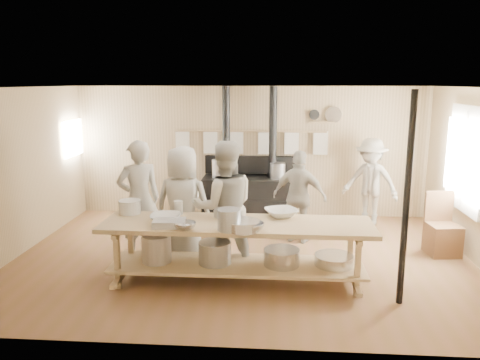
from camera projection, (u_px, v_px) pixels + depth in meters
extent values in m
plane|color=brown|center=(242.00, 258.00, 7.25)|extent=(7.00, 7.00, 0.00)
plane|color=tan|center=(250.00, 152.00, 9.43)|extent=(7.00, 0.00, 7.00)
plane|color=tan|center=(224.00, 227.00, 4.55)|extent=(7.00, 0.00, 7.00)
plane|color=tan|center=(17.00, 173.00, 7.24)|extent=(0.00, 5.00, 5.00)
plane|color=beige|center=(242.00, 87.00, 6.72)|extent=(7.00, 7.00, 0.00)
cube|color=beige|center=(466.00, 159.00, 7.28)|extent=(0.06, 1.35, 1.65)
plane|color=white|center=(464.00, 159.00, 7.28)|extent=(0.00, 1.50, 1.50)
cube|color=beige|center=(463.00, 159.00, 7.29)|extent=(0.02, 0.03, 1.50)
plane|color=white|center=(73.00, 138.00, 9.12)|extent=(0.00, 0.90, 0.90)
cube|color=black|center=(249.00, 198.00, 9.22)|extent=(1.80, 0.70, 0.85)
cube|color=black|center=(249.00, 217.00, 9.29)|extent=(1.90, 0.75, 0.10)
cube|color=black|center=(250.00, 165.00, 9.38)|extent=(1.80, 0.12, 0.35)
cylinder|color=black|center=(226.00, 132.00, 9.03)|extent=(0.15, 0.15, 1.75)
cylinder|color=black|center=(273.00, 133.00, 8.97)|extent=(0.15, 0.15, 1.75)
cylinder|color=#B2B2B7|center=(221.00, 168.00, 9.13)|extent=(0.36, 0.36, 0.34)
cylinder|color=gray|center=(278.00, 171.00, 9.01)|extent=(0.30, 0.30, 0.30)
cylinder|color=tan|center=(250.00, 131.00, 9.24)|extent=(3.00, 0.04, 0.04)
cube|color=white|center=(183.00, 142.00, 9.38)|extent=(0.28, 0.01, 0.46)
cube|color=white|center=(210.00, 142.00, 9.35)|extent=(0.28, 0.01, 0.46)
cube|color=white|center=(237.00, 142.00, 9.31)|extent=(0.28, 0.01, 0.46)
cube|color=white|center=(264.00, 142.00, 9.27)|extent=(0.28, 0.01, 0.46)
cube|color=white|center=(291.00, 143.00, 9.23)|extent=(0.28, 0.01, 0.46)
cube|color=white|center=(319.00, 143.00, 9.19)|extent=(0.28, 0.01, 0.46)
cube|color=tan|center=(322.00, 123.00, 9.12)|extent=(0.50, 0.14, 0.03)
cylinder|color=black|center=(314.00, 115.00, 9.12)|extent=(0.20, 0.04, 0.20)
cylinder|color=silver|center=(333.00, 115.00, 9.10)|extent=(0.32, 0.03, 0.32)
cube|color=tan|center=(237.00, 225.00, 6.21)|extent=(3.60, 0.90, 0.06)
cube|color=tan|center=(237.00, 265.00, 6.32)|extent=(3.40, 0.80, 0.04)
cube|color=tan|center=(237.00, 268.00, 6.34)|extent=(3.30, 0.06, 0.06)
cube|color=tan|center=(117.00, 258.00, 6.11)|extent=(0.07, 0.07, 0.85)
cube|color=tan|center=(131.00, 242.00, 6.69)|extent=(0.07, 0.07, 0.85)
cube|color=tan|center=(358.00, 265.00, 5.88)|extent=(0.07, 0.07, 0.85)
cube|color=tan|center=(350.00, 248.00, 6.47)|extent=(0.07, 0.07, 0.85)
cylinder|color=#B2B2B7|center=(157.00, 248.00, 6.36)|extent=(0.40, 0.40, 0.38)
cylinder|color=gray|center=(215.00, 253.00, 6.31)|extent=(0.44, 0.44, 0.30)
cylinder|color=silver|center=(282.00, 257.00, 6.25)|extent=(0.48, 0.48, 0.22)
cylinder|color=silver|center=(334.00, 261.00, 6.21)|extent=(0.52, 0.52, 0.14)
cylinder|color=black|center=(407.00, 201.00, 5.52)|extent=(0.08, 0.08, 2.60)
imported|color=#A09B8D|center=(139.00, 200.00, 7.14)|extent=(0.80, 0.71, 1.83)
imported|color=#A09B8D|center=(224.00, 207.00, 6.59)|extent=(1.06, 0.91, 1.89)
imported|color=#A09B8D|center=(183.00, 206.00, 6.89)|extent=(0.95, 0.69, 1.78)
imported|color=#A09B8D|center=(299.00, 197.00, 7.85)|extent=(1.00, 0.67, 1.57)
imported|color=#A09B8D|center=(370.00, 182.00, 8.82)|extent=(1.24, 1.06, 1.66)
cube|color=brown|center=(443.00, 239.00, 7.37)|extent=(0.51, 0.51, 0.49)
cube|color=brown|center=(439.00, 208.00, 7.47)|extent=(0.46, 0.10, 0.55)
imported|color=white|center=(166.00, 218.00, 6.23)|extent=(0.44, 0.44, 0.10)
imported|color=silver|center=(185.00, 226.00, 5.92)|extent=(0.39, 0.39, 0.09)
imported|color=white|center=(281.00, 213.00, 6.47)|extent=(0.57, 0.57, 0.11)
imported|color=silver|center=(251.00, 227.00, 5.85)|extent=(0.44, 0.44, 0.10)
cube|color=#B2B2B7|center=(169.00, 223.00, 6.02)|extent=(0.44, 0.31, 0.09)
cylinder|color=silver|center=(244.00, 225.00, 5.86)|extent=(0.47, 0.47, 0.13)
cylinder|color=gray|center=(229.00, 220.00, 5.86)|extent=(0.33, 0.33, 0.27)
cylinder|color=white|center=(130.00, 207.00, 6.61)|extent=(0.40, 0.40, 0.19)
cylinder|color=white|center=(178.00, 208.00, 6.56)|extent=(0.15, 0.15, 0.19)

